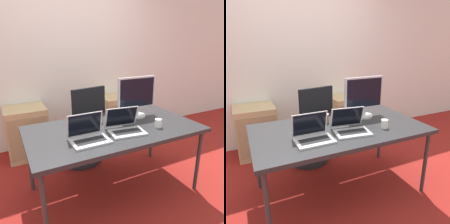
% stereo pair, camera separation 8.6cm
% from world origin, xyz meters
% --- Properties ---
extents(ground_plane, '(14.00, 14.00, 0.00)m').
position_xyz_m(ground_plane, '(0.00, 0.00, 0.00)').
color(ground_plane, maroon).
extents(wall_back, '(10.00, 0.05, 2.60)m').
position_xyz_m(wall_back, '(0.00, 1.54, 1.30)').
color(wall_back, silver).
rests_on(wall_back, ground_plane).
extents(desk, '(1.73, 0.94, 0.75)m').
position_xyz_m(desk, '(0.00, 0.00, 0.70)').
color(desk, '#28282B').
rests_on(desk, ground_plane).
extents(office_chair, '(0.56, 0.60, 1.07)m').
position_xyz_m(office_chair, '(-0.10, 0.71, 0.40)').
color(office_chair, '#232326').
rests_on(office_chair, ground_plane).
extents(cabinet_left, '(0.54, 0.50, 0.72)m').
position_xyz_m(cabinet_left, '(-0.73, 1.25, 0.36)').
color(cabinet_left, tan).
rests_on(cabinet_left, ground_plane).
extents(cabinet_right, '(0.54, 0.50, 0.72)m').
position_xyz_m(cabinet_right, '(0.71, 1.25, 0.36)').
color(cabinet_right, tan).
rests_on(cabinet_right, ground_plane).
extents(laptop_left, '(0.34, 0.26, 0.23)m').
position_xyz_m(laptop_left, '(-0.34, -0.17, 0.80)').
color(laptop_left, silver).
rests_on(laptop_left, desk).
extents(laptop_right, '(0.36, 0.33, 0.23)m').
position_xyz_m(laptop_right, '(0.04, -0.15, 0.80)').
color(laptop_right, silver).
rests_on(laptop_right, desk).
extents(monitor, '(0.47, 0.22, 0.46)m').
position_xyz_m(monitor, '(0.39, 0.19, 0.98)').
color(monitor, '#B7B7BC').
rests_on(monitor, desk).
extents(mouse, '(0.04, 0.06, 0.03)m').
position_xyz_m(mouse, '(0.09, 0.09, 0.76)').
color(mouse, silver).
rests_on(mouse, desk).
extents(coffee_cup_white, '(0.07, 0.07, 0.09)m').
position_xyz_m(coffee_cup_white, '(0.40, -0.20, 0.79)').
color(coffee_cup_white, white).
rests_on(coffee_cup_white, desk).
extents(coffee_cup_brown, '(0.08, 0.08, 0.10)m').
position_xyz_m(coffee_cup_brown, '(-0.09, 0.19, 0.80)').
color(coffee_cup_brown, brown).
rests_on(coffee_cup_brown, desk).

